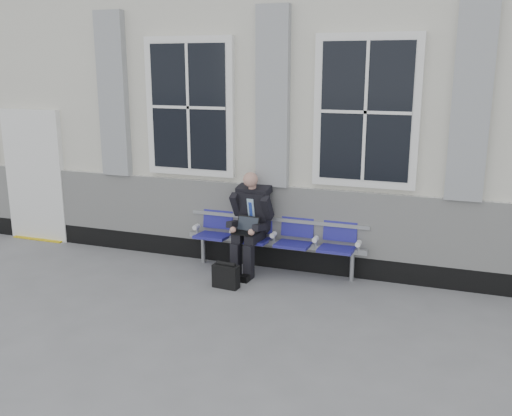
% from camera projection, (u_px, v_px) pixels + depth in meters
% --- Properties ---
extents(ground, '(70.00, 70.00, 0.00)m').
position_uv_depth(ground, '(306.00, 316.00, 6.60)').
color(ground, slate).
rests_on(ground, ground).
extents(station_building, '(14.40, 4.40, 4.49)m').
position_uv_depth(station_building, '(364.00, 104.00, 9.24)').
color(station_building, beige).
rests_on(station_building, ground).
extents(bench, '(2.60, 0.47, 0.91)m').
position_uv_depth(bench, '(275.00, 233.00, 7.95)').
color(bench, '#9EA0A3').
rests_on(bench, ground).
extents(businessman, '(0.59, 0.79, 1.42)m').
position_uv_depth(businessman, '(251.00, 219.00, 7.88)').
color(businessman, black).
rests_on(businessman, ground).
extents(briefcase, '(0.36, 0.17, 0.35)m').
position_uv_depth(briefcase, '(226.00, 276.00, 7.43)').
color(briefcase, black).
rests_on(briefcase, ground).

